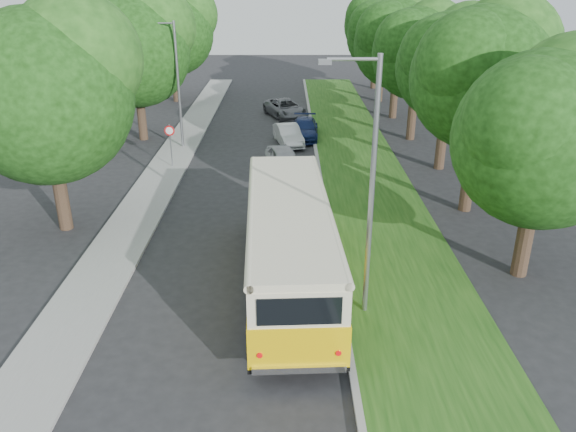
{
  "coord_description": "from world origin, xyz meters",
  "views": [
    {
      "loc": [
        1.84,
        -17.66,
        9.89
      ],
      "look_at": [
        1.89,
        1.81,
        1.5
      ],
      "focal_mm": 35.0,
      "sensor_mm": 36.0,
      "label": 1
    }
  ],
  "objects_px": {
    "lamppost_near": "(369,184)",
    "car_blue": "(304,129)",
    "car_silver": "(284,160)",
    "car_grey": "(286,108)",
    "lamppost_far": "(176,81)",
    "vintage_bus": "(289,246)",
    "car_white": "(288,135)"
  },
  "relations": [
    {
      "from": "lamppost_far",
      "to": "vintage_bus",
      "type": "relative_size",
      "value": 0.71
    },
    {
      "from": "vintage_bus",
      "to": "car_blue",
      "type": "height_order",
      "value": "vintage_bus"
    },
    {
      "from": "car_silver",
      "to": "car_grey",
      "type": "distance_m",
      "value": 12.73
    },
    {
      "from": "car_blue",
      "to": "car_grey",
      "type": "relative_size",
      "value": 0.89
    },
    {
      "from": "car_silver",
      "to": "lamppost_near",
      "type": "bearing_deg",
      "value": -93.45
    },
    {
      "from": "lamppost_near",
      "to": "car_blue",
      "type": "height_order",
      "value": "lamppost_near"
    },
    {
      "from": "lamppost_near",
      "to": "car_blue",
      "type": "distance_m",
      "value": 21.17
    },
    {
      "from": "lamppost_near",
      "to": "car_white",
      "type": "distance_m",
      "value": 19.73
    },
    {
      "from": "car_blue",
      "to": "car_white",
      "type": "bearing_deg",
      "value": -121.64
    },
    {
      "from": "lamppost_near",
      "to": "lamppost_far",
      "type": "distance_m",
      "value": 20.53
    },
    {
      "from": "car_silver",
      "to": "car_grey",
      "type": "relative_size",
      "value": 0.82
    },
    {
      "from": "lamppost_far",
      "to": "car_silver",
      "type": "distance_m",
      "value": 8.6
    },
    {
      "from": "vintage_bus",
      "to": "lamppost_near",
      "type": "bearing_deg",
      "value": -38.24
    },
    {
      "from": "vintage_bus",
      "to": "car_white",
      "type": "distance_m",
      "value": 17.62
    },
    {
      "from": "lamppost_far",
      "to": "car_blue",
      "type": "xyz_separation_m",
      "value": [
        7.7,
        2.3,
        -3.49
      ]
    },
    {
      "from": "lamppost_near",
      "to": "car_blue",
      "type": "relative_size",
      "value": 1.87
    },
    {
      "from": "lamppost_far",
      "to": "car_silver",
      "type": "relative_size",
      "value": 1.9
    },
    {
      "from": "lamppost_far",
      "to": "vintage_bus",
      "type": "distance_m",
      "value": 18.28
    },
    {
      "from": "car_silver",
      "to": "car_white",
      "type": "height_order",
      "value": "car_silver"
    },
    {
      "from": "car_silver",
      "to": "car_blue",
      "type": "bearing_deg",
      "value": 65.57
    },
    {
      "from": "lamppost_far",
      "to": "car_white",
      "type": "relative_size",
      "value": 1.99
    },
    {
      "from": "vintage_bus",
      "to": "car_white",
      "type": "xyz_separation_m",
      "value": [
        0.02,
        17.59,
        -0.95
      ]
    },
    {
      "from": "car_white",
      "to": "car_blue",
      "type": "height_order",
      "value": "car_white"
    },
    {
      "from": "lamppost_near",
      "to": "car_white",
      "type": "bearing_deg",
      "value": 96.73
    },
    {
      "from": "lamppost_near",
      "to": "car_blue",
      "type": "xyz_separation_m",
      "value": [
        -1.21,
        20.8,
        -3.75
      ]
    },
    {
      "from": "lamppost_far",
      "to": "vintage_bus",
      "type": "bearing_deg",
      "value": -68.57
    },
    {
      "from": "vintage_bus",
      "to": "car_grey",
      "type": "relative_size",
      "value": 2.2
    },
    {
      "from": "car_grey",
      "to": "car_silver",
      "type": "bearing_deg",
      "value": -111.77
    },
    {
      "from": "lamppost_far",
      "to": "car_white",
      "type": "distance_m",
      "value": 7.54
    },
    {
      "from": "lamppost_far",
      "to": "car_white",
      "type": "height_order",
      "value": "lamppost_far"
    },
    {
      "from": "lamppost_near",
      "to": "car_blue",
      "type": "bearing_deg",
      "value": 93.32
    },
    {
      "from": "car_blue",
      "to": "car_grey",
      "type": "distance_m",
      "value": 5.96
    }
  ]
}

